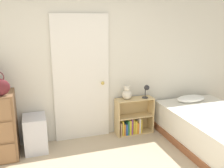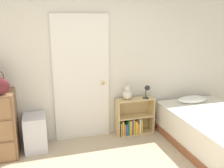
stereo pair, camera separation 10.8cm
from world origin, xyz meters
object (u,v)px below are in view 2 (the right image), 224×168
storage_bin (35,133)px  desk_lamp (147,89)px  bookshelf (133,120)px  teddy_bear (127,93)px  bed (215,131)px

storage_bin → desk_lamp: (1.89, 0.05, 0.53)m
bookshelf → teddy_bear: teddy_bear is taller
bookshelf → desk_lamp: bearing=-8.9°
storage_bin → bed: 2.83m
storage_bin → desk_lamp: size_ratio=2.38×
teddy_bear → bed: 1.53m
teddy_bear → bed: (1.20, -0.81, -0.49)m
desk_lamp → teddy_bear: bearing=174.2°
storage_bin → teddy_bear: teddy_bear is taller
desk_lamp → bed: (0.85, -0.77, -0.54)m
storage_bin → teddy_bear: (1.54, 0.08, 0.48)m
teddy_bear → bookshelf: bearing=1.1°
desk_lamp → bookshelf: bearing=171.1°
teddy_bear → desk_lamp: 0.35m
storage_bin → desk_lamp: bearing=1.5°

